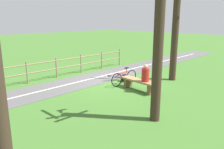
{
  "coord_description": "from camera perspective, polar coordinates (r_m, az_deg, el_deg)",
  "views": [
    {
      "loc": [
        -7.89,
        8.11,
        3.18
      ],
      "look_at": [
        -1.38,
        1.43,
        0.86
      ],
      "focal_mm": 36.14,
      "sensor_mm": 36.0,
      "label": 1
    }
  ],
  "objects": [
    {
      "name": "bench",
      "position": [
        10.29,
        6.88,
        -2.14
      ],
      "size": [
        1.94,
        0.61,
        0.5
      ],
      "rotation": [
        0.0,
        0.0,
        -0.08
      ],
      "color": "#937047",
      "rests_on": "ground_plane"
    },
    {
      "name": "fence_roadside",
      "position": [
        12.75,
        -13.89,
        2.13
      ],
      "size": [
        0.29,
        10.14,
        1.12
      ],
      "rotation": [
        0.0,
        0.0,
        1.55
      ],
      "color": "#847051",
      "rests_on": "ground_plane"
    },
    {
      "name": "person_seated",
      "position": [
        9.94,
        8.45,
        0.09
      ],
      "size": [
        0.36,
        0.36,
        0.76
      ],
      "rotation": [
        0.0,
        0.0,
        -0.08
      ],
      "color": "#B2231E",
      "rests_on": "bench"
    },
    {
      "name": "backpack",
      "position": [
        11.72,
        3.16,
        -0.91
      ],
      "size": [
        0.38,
        0.38,
        0.37
      ],
      "rotation": [
        0.0,
        0.0,
        5.51
      ],
      "color": "black",
      "rests_on": "ground_plane"
    },
    {
      "name": "ground_plane",
      "position": [
        11.75,
        0.05,
        -1.75
      ],
      "size": [
        80.0,
        80.0,
        0.0
      ],
      "primitive_type": "plane",
      "color": "#3D6B28"
    },
    {
      "name": "bicycle",
      "position": [
        11.12,
        3.11,
        -0.8
      ],
      "size": [
        0.17,
        1.68,
        0.85
      ],
      "rotation": [
        0.0,
        0.0,
        1.5
      ],
      "color": "black",
      "rests_on": "ground_plane"
    },
    {
      "name": "paved_path",
      "position": [
        10.42,
        -20.29,
        -4.67
      ],
      "size": [
        2.31,
        36.01,
        0.02
      ],
      "primitive_type": "cube",
      "rotation": [
        0.0,
        0.0,
        -0.0
      ],
      "color": "#565454",
      "rests_on": "ground_plane"
    },
    {
      "name": "tree_mid_field",
      "position": [
        12.11,
        15.79,
        10.67
      ],
      "size": [
        1.46,
        1.53,
        5.59
      ],
      "color": "#38281E",
      "rests_on": "ground_plane"
    },
    {
      "name": "tree_by_path",
      "position": [
        6.91,
        11.76,
        7.8
      ],
      "size": [
        1.31,
        1.22,
        5.22
      ],
      "color": "#38281E",
      "rests_on": "ground_plane"
    },
    {
      "name": "path_centre_line",
      "position": [
        10.42,
        -20.29,
        -4.62
      ],
      "size": [
        0.22,
        32.0,
        0.0
      ],
      "primitive_type": "cube",
      "rotation": [
        0.0,
        0.0,
        -0.0
      ],
      "color": "silver",
      "rests_on": "paved_path"
    }
  ]
}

